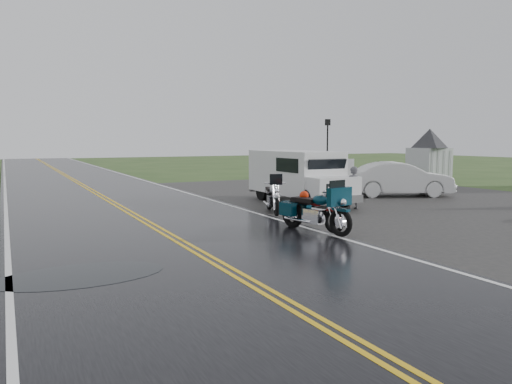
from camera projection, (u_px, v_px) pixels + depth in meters
ground at (188, 248)px, 11.72m from camera, size 120.00×120.00×0.00m
road at (108, 201)px, 20.60m from camera, size 8.00×100.00×0.04m
parking_pad at (397, 199)px, 21.10m from camera, size 14.00×24.00×0.03m
visitor_center at (430, 142)px, 31.09m from camera, size 16.00×10.00×4.80m
motorcycle_red at (334, 212)px, 13.10m from camera, size 1.30×2.33×1.30m
motorcycle_teal at (341, 211)px, 12.65m from camera, size 1.39×2.60×1.46m
motorcycle_silver at (276, 198)px, 16.06m from camera, size 1.57×2.42×1.35m
van_white at (308, 181)px, 17.72m from camera, size 2.17×5.47×2.13m
person_at_van at (353, 189)px, 17.93m from camera, size 0.56×0.37×1.55m
sedan_white at (399, 180)px, 22.12m from camera, size 4.83×3.35×1.51m
lamp_post_far_right at (327, 151)px, 28.34m from camera, size 0.32×0.32×3.72m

